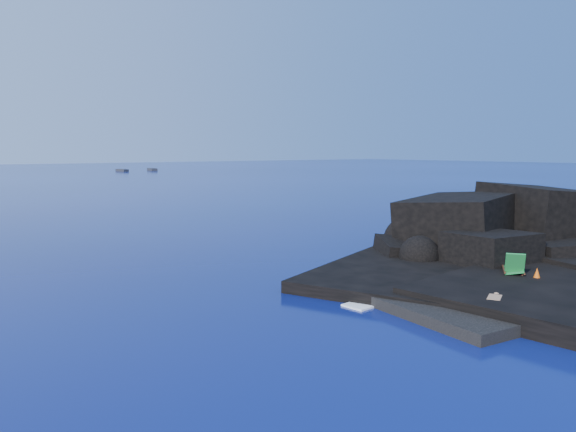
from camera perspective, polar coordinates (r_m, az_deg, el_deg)
name	(u,v)px	position (r m, az deg, el deg)	size (l,w,h in m)	color
ground	(421,328)	(17.14, 13.33, -11.04)	(400.00, 400.00, 0.00)	#030939
headland	(551,260)	(29.36, 25.17, -4.04)	(24.00, 24.00, 3.60)	black
beach	(495,300)	(20.93, 20.24, -7.99)	(8.50, 6.00, 0.70)	black
surf_foam	(405,275)	(23.95, 11.79, -5.87)	(10.00, 8.00, 0.06)	white
deck_chair	(513,262)	(22.71, 21.91, -4.39)	(1.82, 0.80, 1.25)	#186D2F
towel	(494,305)	(18.78, 20.21, -8.50)	(1.80, 0.85, 0.05)	white
sunbather	(494,300)	(18.74, 20.23, -8.03)	(1.71, 0.50, 0.27)	tan
marker_cone	(537,277)	(22.05, 23.95, -5.65)	(0.41, 0.41, 0.63)	#D9530B
distant_boat_a	(122,171)	(136.90, -16.50, 4.36)	(1.27, 4.09, 0.54)	#232428
distant_boat_b	(152,171)	(140.05, -13.63, 4.50)	(1.38, 4.44, 0.59)	#232327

